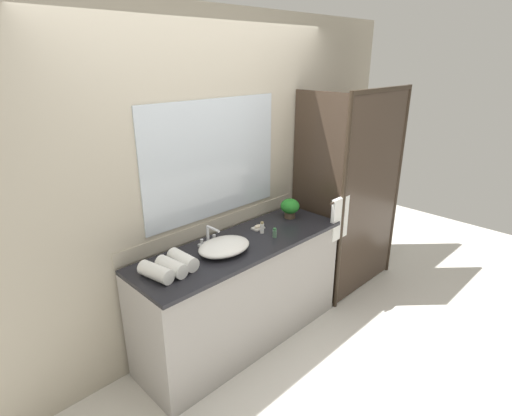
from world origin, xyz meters
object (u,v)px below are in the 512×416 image
object	(u,v)px
rolled_towel_far_edge	(183,260)
potted_plant	(290,207)
rolled_towel_middle	(171,267)
amenity_bottle_shampoo	(262,228)
faucet	(209,238)
amenity_bottle_conditioner	(275,233)
rolled_towel_near_edge	(156,272)
soap_dish	(258,227)
sink_basin	(224,247)

from	to	relation	value
rolled_towel_far_edge	potted_plant	bearing A→B (deg)	3.32
rolled_towel_middle	rolled_towel_far_edge	distance (m)	0.11
rolled_towel_middle	rolled_towel_far_edge	bearing A→B (deg)	14.20
amenity_bottle_shampoo	faucet	bearing A→B (deg)	162.82
amenity_bottle_shampoo	rolled_towel_far_edge	xyz separation A→B (m)	(-0.79, -0.01, 0.01)
potted_plant	amenity_bottle_conditioner	size ratio (longest dim) A/B	2.23
potted_plant	amenity_bottle_shampoo	world-z (taller)	potted_plant
rolled_towel_near_edge	rolled_towel_middle	size ratio (longest dim) A/B	1.10
amenity_bottle_conditioner	amenity_bottle_shampoo	xyz separation A→B (m)	(-0.01, 0.13, 0.01)
rolled_towel_far_edge	amenity_bottle_conditioner	bearing A→B (deg)	-8.48
potted_plant	rolled_towel_near_edge	xyz separation A→B (m)	(-1.42, -0.08, -0.05)
amenity_bottle_shampoo	soap_dish	bearing A→B (deg)	66.19
soap_dish	rolled_towel_near_edge	xyz separation A→B (m)	(-1.04, -0.11, 0.04)
potted_plant	rolled_towel_middle	world-z (taller)	potted_plant
sink_basin	rolled_towel_near_edge	distance (m)	0.57
sink_basin	rolled_towel_middle	bearing A→B (deg)	179.77
soap_dish	amenity_bottle_shampoo	world-z (taller)	amenity_bottle_shampoo
amenity_bottle_conditioner	amenity_bottle_shampoo	world-z (taller)	amenity_bottle_shampoo
faucet	amenity_bottle_shampoo	xyz separation A→B (m)	(0.44, -0.14, -0.01)
soap_dish	amenity_bottle_conditioner	world-z (taller)	amenity_bottle_conditioner
faucet	rolled_towel_far_edge	xyz separation A→B (m)	(-0.35, -0.15, -0.00)
soap_dish	potted_plant	bearing A→B (deg)	-3.80
sink_basin	amenity_bottle_conditioner	world-z (taller)	sink_basin
amenity_bottle_conditioner	potted_plant	bearing A→B (deg)	25.11
faucet	soap_dish	xyz separation A→B (m)	(0.48, -0.05, -0.04)
amenity_bottle_conditioner	rolled_towel_far_edge	distance (m)	0.81
rolled_towel_near_edge	rolled_towel_far_edge	xyz separation A→B (m)	(0.22, 0.01, 0.00)
faucet	rolled_towel_middle	bearing A→B (deg)	-158.88
rolled_towel_near_edge	rolled_towel_middle	distance (m)	0.11
soap_dish	amenity_bottle_conditioner	distance (m)	0.22
potted_plant	amenity_bottle_shampoo	bearing A→B (deg)	-172.05
amenity_bottle_shampoo	rolled_towel_middle	size ratio (longest dim) A/B	0.43
faucet	amenity_bottle_conditioner	world-z (taller)	faucet
soap_dish	sink_basin	bearing A→B (deg)	-165.41
sink_basin	amenity_bottle_shampoo	size ratio (longest dim) A/B	4.27
amenity_bottle_conditioner	rolled_towel_far_edge	size ratio (longest dim) A/B	0.33
soap_dish	rolled_towel_near_edge	bearing A→B (deg)	-174.02
faucet	soap_dish	bearing A→B (deg)	-6.41
potted_plant	rolled_towel_middle	bearing A→B (deg)	-175.74
faucet	potted_plant	xyz separation A→B (m)	(0.85, -0.08, 0.05)
soap_dish	amenity_bottle_shampoo	bearing A→B (deg)	-113.81
faucet	rolled_towel_near_edge	size ratio (longest dim) A/B	0.69
potted_plant	amenity_bottle_conditioner	distance (m)	0.45
amenity_bottle_conditioner	rolled_towel_middle	bearing A→B (deg)	174.27
amenity_bottle_shampoo	amenity_bottle_conditioner	bearing A→B (deg)	-85.32
faucet	rolled_towel_far_edge	distance (m)	0.38
faucet	rolled_towel_middle	size ratio (longest dim) A/B	0.76
rolled_towel_far_edge	amenity_bottle_shampoo	bearing A→B (deg)	0.87
soap_dish	amenity_bottle_shampoo	distance (m)	0.10
sink_basin	faucet	world-z (taller)	faucet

